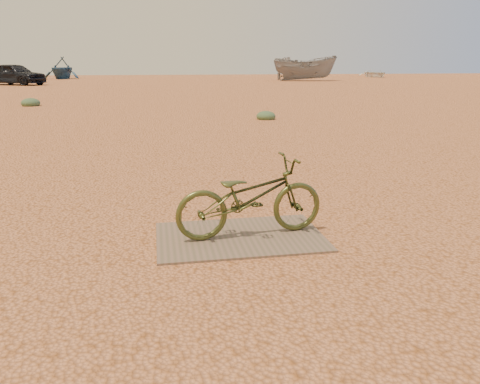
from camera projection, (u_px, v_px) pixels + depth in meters
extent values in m
plane|color=#E18C5C|center=(196.00, 232.00, 4.91)|extent=(120.00, 120.00, 0.00)
cube|color=brown|center=(240.00, 237.00, 4.74)|extent=(1.67, 1.09, 0.02)
imported|color=#444C22|center=(250.00, 197.00, 4.65)|extent=(1.57, 0.70, 0.80)
imported|color=black|center=(15.00, 74.00, 35.14)|extent=(5.05, 3.99, 1.61)
imported|color=navy|center=(62.00, 68.00, 47.27)|extent=(4.47, 4.89, 2.19)
imported|color=gray|center=(305.00, 68.00, 42.72)|extent=(6.06, 3.12, 2.24)
imported|color=silver|center=(375.00, 73.00, 52.42)|extent=(3.26, 4.34, 0.85)
ellipsoid|color=#4B6843|center=(266.00, 119.00, 14.44)|extent=(0.59, 0.59, 0.33)
ellipsoid|color=#4B6843|center=(31.00, 106.00, 18.77)|extent=(0.72, 0.72, 0.40)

